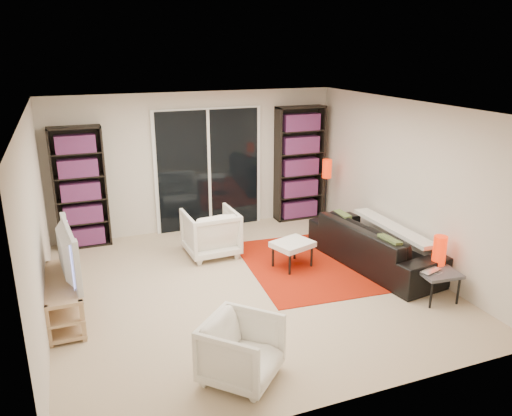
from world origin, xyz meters
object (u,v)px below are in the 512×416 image
Objects in this scene: sofa at (376,244)px; armchair_back at (211,233)px; armchair_front at (241,350)px; floor_lamp at (327,176)px; side_table at (437,274)px; bookshelf_right at (299,164)px; tv_stand at (64,298)px; ottoman at (293,245)px; bookshelf_left at (80,188)px.

armchair_back is at bearing 52.03° from sofa.
floor_lamp reaches higher than armchair_front.
armchair_front is (-0.59, -3.08, -0.05)m from armchair_back.
armchair_front is at bearing -167.66° from side_table.
bookshelf_right reaches higher than armchair_back.
armchair_front is (1.58, -1.85, 0.05)m from tv_stand.
sofa is 3.36× the size of ottoman.
armchair_back reaches higher than ottoman.
ottoman is (0.98, -0.90, -0.02)m from armchair_back.
bookshelf_right is 2.47m from sofa.
ottoman is at bearing -132.46° from floor_lamp.
floor_lamp reaches higher than sofa.
bookshelf_right is 0.94× the size of sofa.
bookshelf_left is 0.93× the size of bookshelf_right.
floor_lamp is at bearing -7.11° from bookshelf_left.
floor_lamp is (0.29, -0.52, -0.15)m from bookshelf_right.
bookshelf_right is 1.62× the size of tv_stand.
ottoman is (3.15, 0.33, 0.08)m from tv_stand.
tv_stand is at bearing 27.24° from armchair_back.
ottoman is (-1.18, 0.37, 0.02)m from sofa.
bookshelf_left reaches higher than tv_stand.
bookshelf_left reaches higher than sofa.
tv_stand is (-4.21, -2.32, -0.79)m from bookshelf_right.
armchair_front is at bearing 76.93° from armchair_back.
bookshelf_right reaches higher than armchair_front.
ottoman is at bearing 135.37° from armchair_back.
armchair_back is 3.13m from armchair_front.
ottoman is at bearing -118.03° from bookshelf_right.
tv_stand is 4.34m from sofa.
tv_stand is (-0.36, -2.32, -0.71)m from bookshelf_left.
bookshelf_right is 0.61m from floor_lamp.
bookshelf_right is 3.62m from side_table.
bookshelf_left reaches higher than armchair_front.
side_table is at bearing -50.08° from ottoman.
bookshelf_right is at bearing 61.97° from ottoman.
armchair_back is 1.49× the size of side_table.
bookshelf_right reaches higher than side_table.
bookshelf_right reaches higher than bookshelf_left.
tv_stand is 4.89m from floor_lamp.
side_table is at bearing -15.39° from tv_stand.
bookshelf_left is 2.45× the size of armchair_back.
sofa is at bearing -30.70° from bookshelf_left.
armchair_front is 4.72m from floor_lamp.
bookshelf_left is 3.65× the size of side_table.
sofa is 3.30m from armchair_front.
bookshelf_right is 1.73× the size of floor_lamp.
armchair_back is at bearing 34.54° from armchair_front.
bookshelf_right is 3.17× the size of ottoman.
sofa is (3.97, -2.36, -0.65)m from bookshelf_left.
bookshelf_right reaches higher than tv_stand.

